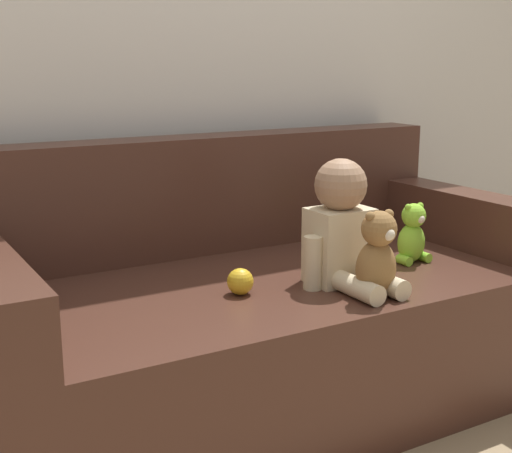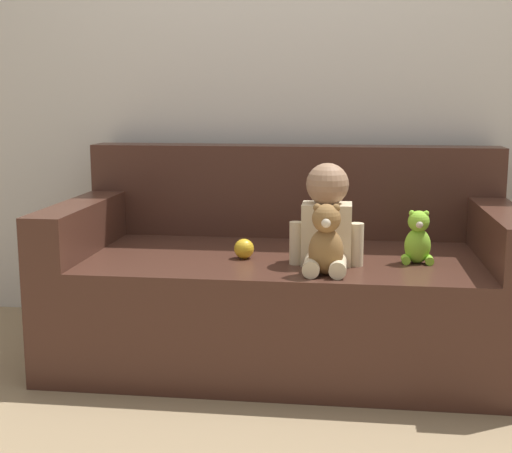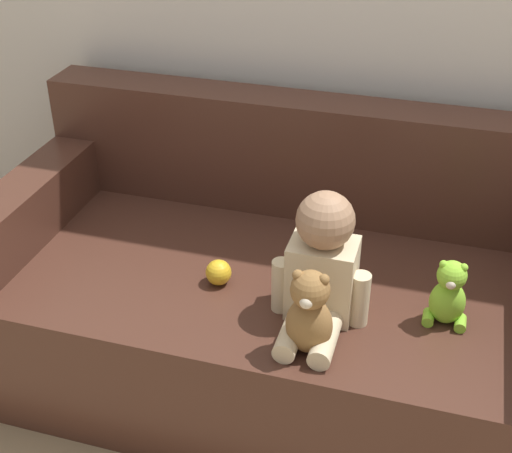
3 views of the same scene
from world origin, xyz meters
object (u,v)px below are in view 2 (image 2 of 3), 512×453
object	(u,v)px
person_baby	(327,221)
teddy_bear_brown	(326,240)
plush_toy_side	(418,239)
toy_ball	(244,249)
couch	(286,283)

from	to	relation	value
person_baby	teddy_bear_brown	size ratio (longest dim) A/B	1.49
teddy_bear_brown	plush_toy_side	bearing A→B (deg)	33.45
teddy_bear_brown	toy_ball	xyz separation A→B (m)	(-0.33, 0.22, -0.09)
teddy_bear_brown	plush_toy_side	size ratio (longest dim) A/B	1.26
plush_toy_side	teddy_bear_brown	bearing A→B (deg)	-146.55
teddy_bear_brown	person_baby	bearing A→B (deg)	91.33
couch	plush_toy_side	xyz separation A→B (m)	(0.53, -0.18, 0.25)
teddy_bear_brown	plush_toy_side	xyz separation A→B (m)	(0.35, 0.23, -0.03)
couch	toy_ball	bearing A→B (deg)	-129.58
teddy_bear_brown	plush_toy_side	distance (m)	0.42
couch	teddy_bear_brown	size ratio (longest dim) A/B	7.14
person_baby	plush_toy_side	xyz separation A→B (m)	(0.35, 0.07, -0.07)
teddy_bear_brown	plush_toy_side	world-z (taller)	teddy_bear_brown
couch	plush_toy_side	bearing A→B (deg)	-18.99
couch	person_baby	distance (m)	0.44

